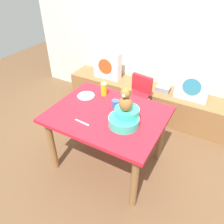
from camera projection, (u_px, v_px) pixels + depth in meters
ground_plane at (108, 161)px, 2.73m from camera, size 8.00×8.00×0.00m
back_wall at (161, 25)px, 3.03m from camera, size 4.40×0.10×2.60m
window_bench at (146, 100)px, 3.46m from camera, size 2.60×0.44×0.46m
pillow_floral_left at (107, 65)px, 3.46m from camera, size 0.44×0.15×0.44m
pillow_floral_right at (193, 85)px, 2.93m from camera, size 0.44×0.15×0.44m
book_stack at (163, 89)px, 3.21m from camera, size 0.20×0.14×0.07m
dining_table at (107, 121)px, 2.36m from camera, size 1.20×0.93×0.74m
highchair at (136, 97)px, 2.98m from camera, size 0.37×0.49×0.79m
infant_seat_teal at (125, 118)px, 2.11m from camera, size 0.30×0.33×0.16m
teddy_bear at (126, 100)px, 1.99m from camera, size 0.13×0.12×0.25m
ketchup_bottle at (104, 89)px, 2.55m from camera, size 0.07×0.07×0.18m
coffee_mug at (116, 104)px, 2.35m from camera, size 0.12×0.08×0.09m
dinner_plate_near at (86, 96)px, 2.57m from camera, size 0.20×0.20×0.01m
table_fork at (82, 122)px, 2.17m from camera, size 0.17×0.03×0.01m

